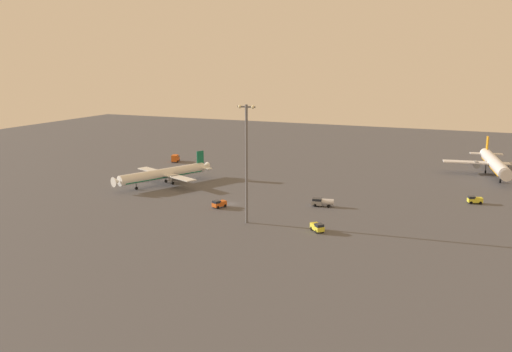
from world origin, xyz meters
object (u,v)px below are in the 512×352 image
at_px(cargo_loader, 475,200).
at_px(maintenance_van, 317,227).
at_px(fuel_truck, 322,202).
at_px(airplane_mid_apron, 165,174).
at_px(apron_light_central, 247,158).
at_px(baggage_tractor, 219,204).
at_px(catering_truck, 175,158).
at_px(airplane_terminal_side, 494,163).

distance_m(cargo_loader, maintenance_van, 56.52).
relative_size(cargo_loader, fuel_truck, 0.69).
height_order(cargo_loader, maintenance_van, same).
height_order(airplane_mid_apron, apron_light_central, apron_light_central).
height_order(airplane_mid_apron, baggage_tractor, airplane_mid_apron).
bearing_deg(apron_light_central, catering_truck, 132.99).
distance_m(cargo_loader, baggage_tractor, 75.77).
bearing_deg(fuel_truck, baggage_tractor, 107.18).
bearing_deg(cargo_loader, baggage_tractor, 99.36).
bearing_deg(baggage_tractor, cargo_loader, -129.64).
height_order(airplane_mid_apron, maintenance_van, airplane_mid_apron).
distance_m(fuel_truck, baggage_tractor, 29.93).
bearing_deg(maintenance_van, baggage_tractor, -62.52).
height_order(fuel_truck, maintenance_van, fuel_truck).
relative_size(airplane_terminal_side, baggage_tractor, 10.12).
relative_size(airplane_mid_apron, airplane_terminal_side, 0.79).
xyz_separation_m(airplane_mid_apron, apron_light_central, (44.11, -29.78, 13.62)).
bearing_deg(baggage_tractor, maintenance_van, -173.84).
xyz_separation_m(cargo_loader, maintenance_van, (-35.17, -44.25, 0.00)).
bearing_deg(airplane_terminal_side, airplane_mid_apron, 21.60).
relative_size(catering_truck, cargo_loader, 1.35).
relative_size(catering_truck, baggage_tractor, 1.33).
height_order(catering_truck, cargo_loader, catering_truck).
relative_size(airplane_mid_apron, cargo_loader, 8.04).
xyz_separation_m(fuel_truck, baggage_tractor, (-26.96, -13.00, -0.19)).
xyz_separation_m(catering_truck, maintenance_van, (82.17, -67.52, -0.40)).
relative_size(baggage_tractor, maintenance_van, 1.06).
bearing_deg(catering_truck, fuel_truck, -48.37).
xyz_separation_m(cargo_loader, baggage_tractor, (-67.77, -33.89, 0.00)).
relative_size(fuel_truck, baggage_tractor, 1.43).
height_order(airplane_mid_apron, fuel_truck, airplane_mid_apron).
bearing_deg(fuel_truck, airplane_terminal_side, -42.77).
relative_size(baggage_tractor, apron_light_central, 0.15).
bearing_deg(airplane_mid_apron, fuel_truck, -163.10).
bearing_deg(maintenance_van, airplane_terminal_side, -158.80).
relative_size(catering_truck, apron_light_central, 0.20).
bearing_deg(apron_light_central, maintenance_van, 0.12).
bearing_deg(apron_light_central, fuel_truck, 59.94).
distance_m(fuel_truck, maintenance_van, 24.03).
distance_m(airplane_mid_apron, baggage_tractor, 36.40).
xyz_separation_m(airplane_terminal_side, baggage_tractor, (-73.00, -80.74, -3.32)).
distance_m(baggage_tractor, maintenance_van, 34.21).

